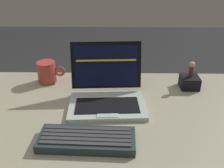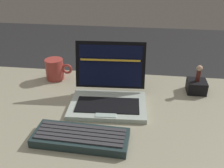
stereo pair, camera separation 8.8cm
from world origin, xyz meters
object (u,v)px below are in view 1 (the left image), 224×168
object	(u,v)px
figurine_stand	(189,82)
figurine	(192,68)
external_keyboard	(87,139)
coffee_mug	(47,72)
laptop_front	(107,93)

from	to	relation	value
figurine_stand	figurine	world-z (taller)	figurine
external_keyboard	figurine	xyz separation A→B (m)	(0.40, 0.37, 0.08)
external_keyboard	coffee_mug	bearing A→B (deg)	117.80
laptop_front	coffee_mug	distance (m)	0.32
laptop_front	figurine_stand	xyz separation A→B (m)	(0.35, 0.13, -0.02)
laptop_front	figurine_stand	bearing A→B (deg)	20.36
external_keyboard	figurine	world-z (taller)	figurine
laptop_front	external_keyboard	xyz separation A→B (m)	(-0.05, -0.24, -0.03)
figurine_stand	coffee_mug	size ratio (longest dim) A/B	0.62
external_keyboard	figurine	size ratio (longest dim) A/B	4.32
external_keyboard	coffee_mug	world-z (taller)	coffee_mug
figurine	laptop_front	bearing A→B (deg)	-159.64
coffee_mug	figurine_stand	bearing A→B (deg)	-4.12
laptop_front	coffee_mug	world-z (taller)	laptop_front
laptop_front	figurine	xyz separation A→B (m)	(0.35, 0.13, 0.05)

